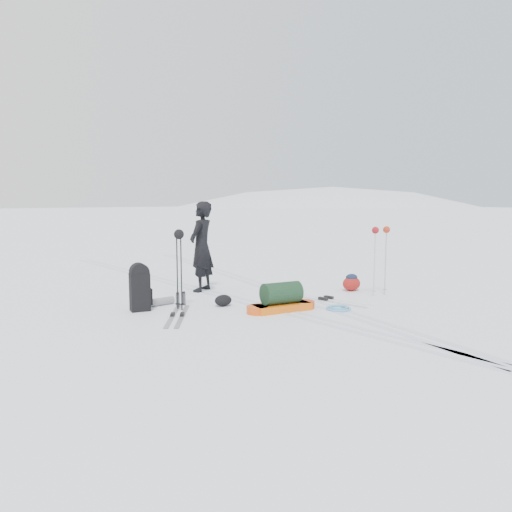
{
  "coord_description": "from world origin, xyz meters",
  "views": [
    {
      "loc": [
        -5.61,
        -7.84,
        2.09
      ],
      "look_at": [
        0.05,
        0.04,
        0.95
      ],
      "focal_mm": 35.0,
      "sensor_mm": 36.0,
      "label": 1
    }
  ],
  "objects_px": {
    "pulk_sled": "(281,300)",
    "expedition_rucksack": "(143,288)",
    "ski_poles_black": "(179,244)",
    "skier": "(201,247)"
  },
  "relations": [
    {
      "from": "skier",
      "to": "expedition_rucksack",
      "type": "relative_size",
      "value": 2.05
    },
    {
      "from": "expedition_rucksack",
      "to": "ski_poles_black",
      "type": "xyz_separation_m",
      "value": [
        0.57,
        -0.39,
        0.82
      ]
    },
    {
      "from": "pulk_sled",
      "to": "expedition_rucksack",
      "type": "bearing_deg",
      "value": 151.56
    },
    {
      "from": "pulk_sled",
      "to": "ski_poles_black",
      "type": "height_order",
      "value": "ski_poles_black"
    },
    {
      "from": "expedition_rucksack",
      "to": "ski_poles_black",
      "type": "height_order",
      "value": "ski_poles_black"
    },
    {
      "from": "ski_poles_black",
      "to": "skier",
      "type": "bearing_deg",
      "value": 58.22
    },
    {
      "from": "skier",
      "to": "ski_poles_black",
      "type": "xyz_separation_m",
      "value": [
        -1.27,
        -1.42,
        0.23
      ]
    },
    {
      "from": "pulk_sled",
      "to": "ski_poles_black",
      "type": "distance_m",
      "value": 2.15
    },
    {
      "from": "skier",
      "to": "pulk_sled",
      "type": "distance_m",
      "value": 2.71
    },
    {
      "from": "ski_poles_black",
      "to": "pulk_sled",
      "type": "bearing_deg",
      "value": -27.81
    }
  ]
}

